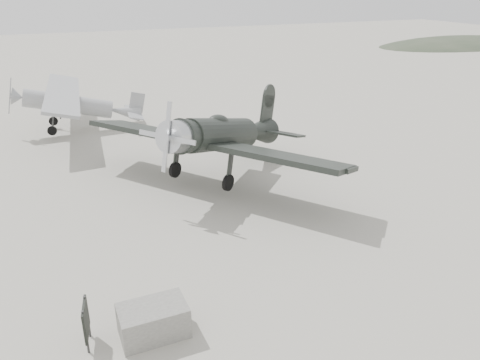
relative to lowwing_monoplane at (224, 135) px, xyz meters
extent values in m
plane|color=#9C978A|center=(-0.88, -6.85, -2.14)|extent=(160.00, 160.00, 0.00)
ellipsoid|color=#333E2D|center=(49.12, 33.15, -2.14)|extent=(32.00, 16.00, 5.20)
cylinder|color=black|center=(-0.33, -0.24, 0.08)|extent=(4.53, 3.87, 1.45)
cone|color=black|center=(2.42, 1.78, 0.13)|extent=(2.97, 2.68, 1.35)
cylinder|color=silver|center=(-2.88, -2.11, 0.08)|extent=(1.51, 1.59, 1.28)
cone|color=silver|center=(-3.38, -2.48, 0.08)|extent=(0.64, 0.68, 0.58)
cube|color=silver|center=(-3.32, -2.44, 0.08)|extent=(0.16, 0.19, 2.69)
ellipsoid|color=black|center=(-0.50, -0.37, 0.72)|extent=(1.33, 1.24, 0.48)
cube|color=black|center=(-0.92, -0.67, -0.29)|extent=(9.11, 11.30, 0.23)
cube|color=black|center=(3.09, 2.27, 0.18)|extent=(3.49, 4.18, 0.10)
cube|color=black|center=(3.22, 2.36, 1.06)|extent=(1.06, 0.82, 1.86)
cylinder|color=black|center=(-0.42, -2.04, -1.71)|extent=(0.67, 0.55, 0.70)
cylinder|color=black|center=(-2.08, 0.21, -1.71)|extent=(0.67, 0.55, 0.70)
cylinder|color=#333333|center=(-0.42, -2.04, -1.01)|extent=(0.16, 0.16, 1.45)
cylinder|color=#333333|center=(-2.08, 0.21, -1.01)|extent=(0.16, 0.16, 1.45)
cylinder|color=black|center=(3.30, 2.42, -0.32)|extent=(0.23, 0.20, 0.23)
cylinder|color=gray|center=(-6.01, 10.49, -0.40)|extent=(5.11, 1.46, 1.07)
cone|color=gray|center=(-2.63, 10.22, -0.40)|extent=(1.81, 1.10, 0.97)
cone|color=gray|center=(-8.81, 10.71, -0.40)|extent=(0.66, 1.05, 1.01)
cube|color=gray|center=(-9.19, 10.74, -0.40)|extent=(0.06, 0.14, 2.13)
cube|color=gray|center=(-6.39, 10.52, 0.20)|extent=(2.68, 10.77, 0.17)
cube|color=gray|center=(-2.14, 10.18, -0.35)|extent=(1.13, 3.35, 0.08)
cube|color=gray|center=(-2.05, 10.17, 0.28)|extent=(0.88, 0.15, 1.26)
cylinder|color=black|center=(-6.86, 9.48, -1.87)|extent=(0.55, 0.18, 0.54)
cylinder|color=black|center=(-6.69, 11.61, -1.87)|extent=(0.55, 0.18, 0.54)
cylinder|color=#333333|center=(-6.86, 9.48, -1.32)|extent=(0.09, 0.09, 1.16)
cylinder|color=#333333|center=(-6.69, 11.61, -1.32)|extent=(0.09, 0.09, 1.16)
cylinder|color=black|center=(-1.95, 10.16, -0.69)|extent=(0.18, 0.08, 0.17)
cube|color=slate|center=(-5.51, -9.12, -1.71)|extent=(1.75, 1.11, 0.87)
cylinder|color=#333333|center=(-7.18, -9.15, -1.50)|extent=(0.07, 0.07, 1.28)
cylinder|color=#333333|center=(-7.08, -8.56, -1.50)|extent=(0.07, 0.07, 1.28)
cube|color=black|center=(-7.13, -8.85, -1.36)|extent=(0.21, 0.88, 0.88)
cube|color=beige|center=(-7.17, -8.85, -1.31)|extent=(0.13, 0.68, 0.18)
camera|label=1|loc=(-7.20, -18.97, 6.44)|focal=35.00mm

